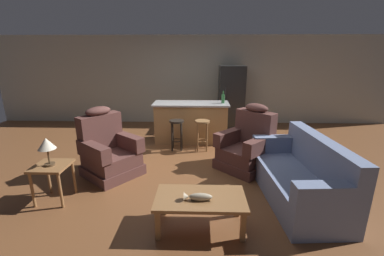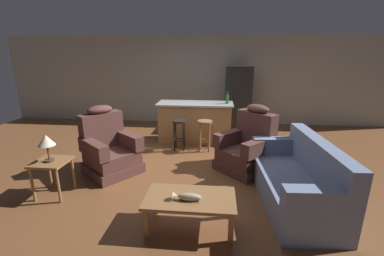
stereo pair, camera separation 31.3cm
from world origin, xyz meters
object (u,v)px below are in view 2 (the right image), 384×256
kitchen_island (195,122)px  bottle_tall_green (227,99)px  recliner_near_island (248,147)px  refrigerator (238,98)px  recliner_near_lamp (109,149)px  end_table (52,167)px  fish_figurine (187,197)px  bar_stool_right (205,130)px  couch (298,181)px  coffee_table (190,201)px  bar_stool_left (179,129)px  table_lamp (46,142)px

kitchen_island → bottle_tall_green: (0.76, -0.01, 0.58)m
recliner_near_island → refrigerator: (-0.01, 2.70, 0.46)m
recliner_near_lamp → end_table: (-0.51, -0.88, 0.04)m
fish_figurine → bar_stool_right: (0.07, 2.73, 0.01)m
recliner_near_lamp → couch: bearing=25.8°
coffee_table → refrigerator: 4.60m
coffee_table → recliner_near_island: bearing=63.8°
recliner_near_lamp → end_table: 1.02m
couch → end_table: size_ratio=3.48×
bar_stool_left → refrigerator: 2.33m
recliner_near_island → bottle_tall_green: (-0.35, 1.49, 0.64)m
end_table → refrigerator: size_ratio=0.32×
recliner_near_island → table_lamp: size_ratio=2.93×
recliner_near_lamp → recliner_near_island: same height
couch → bar_stool_left: bearing=-47.9°
coffee_table → kitchen_island: (-0.23, 3.29, 0.11)m
kitchen_island → bar_stool_left: bearing=-115.0°
table_lamp → bar_stool_left: bearing=52.6°
refrigerator → bottle_tall_green: 1.27m
kitchen_island → bar_stool_right: 0.69m
table_lamp → bar_stool_left: size_ratio=0.60×
recliner_near_island → refrigerator: size_ratio=0.68×
fish_figurine → kitchen_island: (-0.20, 3.36, 0.02)m
recliner_near_island → kitchen_island: recliner_near_island is taller
couch → bar_stool_right: couch is taller
end_table → kitchen_island: (1.91, 2.73, 0.02)m
end_table → bar_stool_left: (1.62, 2.10, 0.01)m
fish_figurine → couch: bearing=27.3°
bar_stool_left → bar_stool_right: (0.56, 0.00, 0.00)m
recliner_near_lamp → bottle_tall_green: bottle_tall_green is taller
recliner_near_island → table_lamp: (-3.02, -1.25, 0.45)m
couch → bottle_tall_green: bearing=-73.4°
recliner_near_lamp → bottle_tall_green: bearing=79.6°
recliner_near_island → bar_stool_right: recliner_near_island is taller
fish_figurine → bottle_tall_green: bottle_tall_green is taller
table_lamp → fish_figurine: bearing=-16.1°
fish_figurine → refrigerator: refrigerator is taller
end_table → bar_stool_right: 3.03m
end_table → bar_stool_right: (2.18, 2.10, 0.01)m
table_lamp → refrigerator: bearing=52.7°
recliner_near_island → kitchen_island: 1.87m
coffee_table → kitchen_island: size_ratio=0.61×
coffee_table → fish_figurine: size_ratio=3.24×
fish_figurine → refrigerator: 4.67m
bar_stool_left → end_table: bearing=-127.6°
recliner_near_island → bottle_tall_green: 1.66m
end_table → bar_stool_left: bearing=52.4°
end_table → refrigerator: bearing=52.6°
recliner_near_island → bar_stool_right: 1.21m
coffee_table → table_lamp: (-2.14, 0.54, 0.50)m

